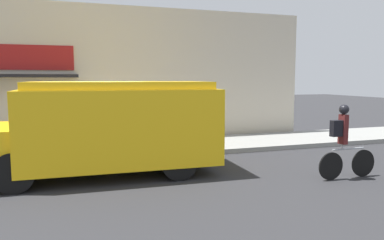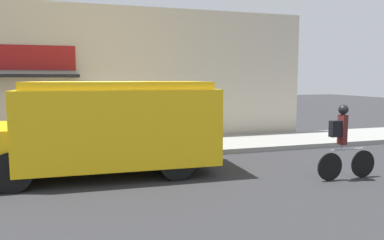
{
  "view_description": "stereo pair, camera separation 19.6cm",
  "coord_description": "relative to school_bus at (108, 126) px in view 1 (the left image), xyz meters",
  "views": [
    {
      "loc": [
        -0.62,
        -10.15,
        2.27
      ],
      "look_at": [
        2.73,
        -0.2,
        1.1
      ],
      "focal_mm": 35.0,
      "sensor_mm": 36.0,
      "label": 1
    },
    {
      "loc": [
        -0.43,
        -10.21,
        2.27
      ],
      "look_at": [
        2.73,
        -0.2,
        1.1
      ],
      "focal_mm": 35.0,
      "sensor_mm": 36.0,
      "label": 2
    }
  ],
  "objects": [
    {
      "name": "ground_plane",
      "position": [
        -0.29,
        1.31,
        -1.16
      ],
      "size": [
        70.0,
        70.0,
        0.0
      ],
      "primitive_type": "plane",
      "color": "#2B2B2D"
    },
    {
      "name": "sidewalk",
      "position": [
        -0.29,
        2.64,
        -1.08
      ],
      "size": [
        28.0,
        2.67,
        0.15
      ],
      "color": "gray",
      "rests_on": "ground_plane"
    },
    {
      "name": "storefront",
      "position": [
        -0.38,
        4.2,
        1.21
      ],
      "size": [
        16.2,
        0.97,
        4.72
      ],
      "color": "beige",
      "rests_on": "ground_plane"
    },
    {
      "name": "school_bus",
      "position": [
        0.0,
        0.0,
        0.0
      ],
      "size": [
        5.53,
        2.73,
        2.2
      ],
      "rotation": [
        0.0,
        0.0,
        -0.03
      ],
      "color": "yellow",
      "rests_on": "ground_plane"
    },
    {
      "name": "cyclist",
      "position": [
        4.99,
        -2.06,
        -0.31
      ],
      "size": [
        1.54,
        0.22,
        1.7
      ],
      "rotation": [
        0.0,
        0.0,
        0.02
      ],
      "color": "black",
      "rests_on": "ground_plane"
    }
  ]
}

